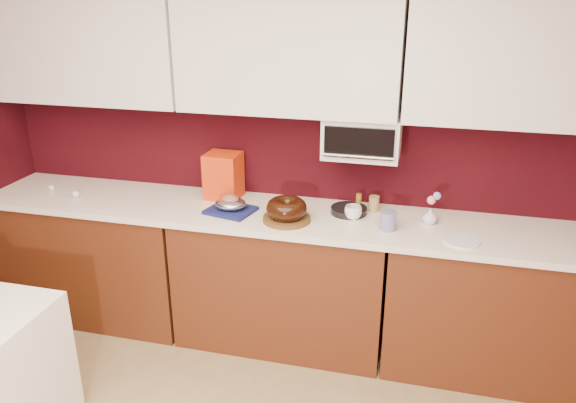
{
  "coord_description": "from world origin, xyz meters",
  "views": [
    {
      "loc": [
        0.82,
        -1.15,
        2.23
      ],
      "look_at": [
        0.06,
        1.84,
        1.02
      ],
      "focal_mm": 35.0,
      "sensor_mm": 36.0,
      "label": 1
    }
  ],
  "objects_px": {
    "bundt_cake": "(287,208)",
    "pandoro_box": "(224,176)",
    "foil_ham_nest": "(230,204)",
    "flower_vase": "(430,215)",
    "toaster_oven": "(362,136)",
    "blue_jar": "(388,221)",
    "coffee_mug": "(353,211)"
  },
  "relations": [
    {
      "from": "bundt_cake",
      "to": "blue_jar",
      "type": "distance_m",
      "value": 0.6
    },
    {
      "from": "toaster_oven",
      "to": "coffee_mug",
      "type": "relative_size",
      "value": 4.51
    },
    {
      "from": "bundt_cake",
      "to": "coffee_mug",
      "type": "distance_m",
      "value": 0.4
    },
    {
      "from": "toaster_oven",
      "to": "coffee_mug",
      "type": "bearing_deg",
      "value": -96.1
    },
    {
      "from": "blue_jar",
      "to": "flower_vase",
      "type": "distance_m",
      "value": 0.27
    },
    {
      "from": "toaster_oven",
      "to": "bundt_cake",
      "type": "bearing_deg",
      "value": -144.95
    },
    {
      "from": "pandoro_box",
      "to": "coffee_mug",
      "type": "distance_m",
      "value": 0.9
    },
    {
      "from": "coffee_mug",
      "to": "toaster_oven",
      "type": "bearing_deg",
      "value": 83.9
    },
    {
      "from": "bundt_cake",
      "to": "pandoro_box",
      "type": "relative_size",
      "value": 0.81
    },
    {
      "from": "foil_ham_nest",
      "to": "flower_vase",
      "type": "relative_size",
      "value": 1.84
    },
    {
      "from": "bundt_cake",
      "to": "flower_vase",
      "type": "xyz_separation_m",
      "value": [
        0.83,
        0.17,
        -0.03
      ]
    },
    {
      "from": "bundt_cake",
      "to": "foil_ham_nest",
      "type": "height_order",
      "value": "bundt_cake"
    },
    {
      "from": "blue_jar",
      "to": "bundt_cake",
      "type": "bearing_deg",
      "value": -177.83
    },
    {
      "from": "toaster_oven",
      "to": "flower_vase",
      "type": "bearing_deg",
      "value": -14.06
    },
    {
      "from": "foil_ham_nest",
      "to": "flower_vase",
      "type": "height_order",
      "value": "flower_vase"
    },
    {
      "from": "foil_ham_nest",
      "to": "toaster_oven",
      "type": "bearing_deg",
      "value": 16.48
    },
    {
      "from": "bundt_cake",
      "to": "foil_ham_nest",
      "type": "xyz_separation_m",
      "value": [
        -0.37,
        0.05,
        -0.03
      ]
    },
    {
      "from": "toaster_oven",
      "to": "foil_ham_nest",
      "type": "bearing_deg",
      "value": -163.52
    },
    {
      "from": "toaster_oven",
      "to": "foil_ham_nest",
      "type": "xyz_separation_m",
      "value": [
        -0.77,
        -0.23,
        -0.42
      ]
    },
    {
      "from": "foil_ham_nest",
      "to": "flower_vase",
      "type": "bearing_deg",
      "value": 5.66
    },
    {
      "from": "toaster_oven",
      "to": "foil_ham_nest",
      "type": "height_order",
      "value": "toaster_oven"
    },
    {
      "from": "toaster_oven",
      "to": "blue_jar",
      "type": "height_order",
      "value": "toaster_oven"
    },
    {
      "from": "coffee_mug",
      "to": "flower_vase",
      "type": "relative_size",
      "value": 0.94
    },
    {
      "from": "pandoro_box",
      "to": "toaster_oven",
      "type": "bearing_deg",
      "value": 1.35
    },
    {
      "from": "foil_ham_nest",
      "to": "blue_jar",
      "type": "height_order",
      "value": "blue_jar"
    },
    {
      "from": "flower_vase",
      "to": "blue_jar",
      "type": "bearing_deg",
      "value": -147.57
    },
    {
      "from": "foil_ham_nest",
      "to": "coffee_mug",
      "type": "height_order",
      "value": "coffee_mug"
    },
    {
      "from": "blue_jar",
      "to": "toaster_oven",
      "type": "bearing_deg",
      "value": 128.29
    },
    {
      "from": "coffee_mug",
      "to": "foil_ham_nest",
      "type": "bearing_deg",
      "value": -174.02
    },
    {
      "from": "flower_vase",
      "to": "foil_ham_nest",
      "type": "bearing_deg",
      "value": -174.34
    },
    {
      "from": "toaster_oven",
      "to": "blue_jar",
      "type": "bearing_deg",
      "value": -51.71
    },
    {
      "from": "pandoro_box",
      "to": "bundt_cake",
      "type": "bearing_deg",
      "value": -27.89
    }
  ]
}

